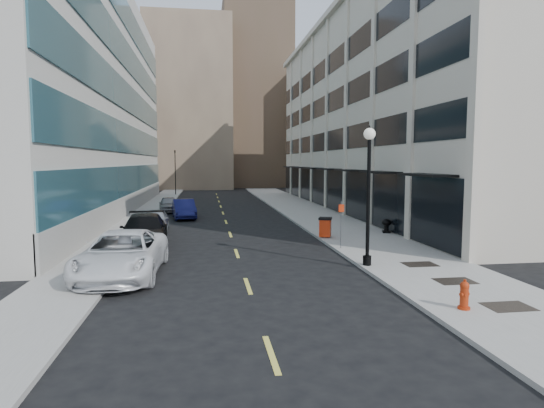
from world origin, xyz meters
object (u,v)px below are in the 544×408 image
object	(u,v)px
car_blue_sedan	(184,209)
car_grey_sedan	(169,204)
car_silver_sedan	(155,220)
sign_post	(341,218)
car_black_pickup	(144,231)
car_white_van	(122,254)
fire_hydrant	(464,295)
trash_bin	(325,227)
lamppost	(369,184)
traffic_signal	(175,153)
urn_planter	(386,224)

from	to	relation	value
car_blue_sedan	car_grey_sedan	distance (m)	5.02
car_silver_sedan	sign_post	bearing A→B (deg)	-41.78
car_blue_sedan	car_black_pickup	bearing A→B (deg)	-104.93
car_white_van	car_black_pickup	world-z (taller)	car_white_van
fire_hydrant	trash_bin	distance (m)	13.29
car_silver_sedan	sign_post	world-z (taller)	sign_post
lamppost	car_white_van	bearing A→B (deg)	179.38
fire_hydrant	lamppost	size ratio (longest dim) A/B	0.15
car_white_van	car_silver_sedan	distance (m)	11.92
car_silver_sedan	car_white_van	bearing A→B (deg)	-92.68
sign_post	car_grey_sedan	bearing A→B (deg)	115.29
car_grey_sedan	sign_post	world-z (taller)	sign_post
car_silver_sedan	car_blue_sedan	bearing A→B (deg)	74.04
car_grey_sedan	fire_hydrant	xyz separation A→B (m)	(10.93, -29.40, -0.12)
fire_hydrant	lamppost	xyz separation A→B (m)	(-0.83, 6.00, 3.05)
car_black_pickup	fire_hydrant	world-z (taller)	car_black_pickup
trash_bin	fire_hydrant	bearing A→B (deg)	-64.89
traffic_signal	car_silver_sedan	bearing A→B (deg)	-88.75
lamppost	fire_hydrant	bearing A→B (deg)	-82.09
sign_post	trash_bin	bearing A→B (deg)	86.33
traffic_signal	lamppost	bearing A→B (deg)	-76.21
lamppost	sign_post	world-z (taller)	lamppost
car_white_van	car_black_pickup	distance (m)	6.51
car_silver_sedan	lamppost	size ratio (longest dim) A/B	0.71
car_white_van	lamppost	bearing A→B (deg)	1.25
car_black_pickup	urn_planter	world-z (taller)	car_black_pickup
car_silver_sedan	sign_post	xyz separation A→B (m)	(10.10, -8.21, 0.98)
fire_hydrant	urn_planter	bearing A→B (deg)	57.67
car_white_van	urn_planter	xyz separation A→B (m)	(14.40, 8.21, -0.22)
car_blue_sedan	trash_bin	world-z (taller)	car_blue_sedan
car_black_pickup	car_blue_sedan	bearing A→B (deg)	78.84
traffic_signal	car_silver_sedan	xyz separation A→B (m)	(0.70, -31.97, -4.99)
trash_bin	sign_post	distance (m)	3.56
car_black_pickup	car_blue_sedan	xyz separation A→B (m)	(1.56, 12.00, -0.08)
trash_bin	sign_post	size ratio (longest dim) A/B	0.48
car_black_pickup	fire_hydrant	size ratio (longest dim) A/B	6.52
car_blue_sedan	sign_post	distance (m)	17.11
car_silver_sedan	car_grey_sedan	bearing A→B (deg)	87.32
car_grey_sedan	trash_bin	world-z (taller)	car_grey_sedan
urn_planter	car_silver_sedan	bearing A→B (deg)	165.54
car_blue_sedan	trash_bin	bearing A→B (deg)	-60.28
lamppost	urn_planter	world-z (taller)	lamppost
car_white_van	trash_bin	world-z (taller)	car_white_van
car_white_van	urn_planter	size ratio (longest dim) A/B	7.43
traffic_signal	fire_hydrant	size ratio (longest dim) A/B	7.74
car_black_pickup	car_silver_sedan	world-z (taller)	car_black_pickup
car_blue_sedan	fire_hydrant	distance (m)	26.35
car_black_pickup	lamppost	xyz separation A→B (m)	(10.10, -6.62, 2.79)
car_white_van	car_blue_sedan	xyz separation A→B (m)	(1.56, 18.51, -0.12)
car_white_van	trash_bin	size ratio (longest dim) A/B	5.53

